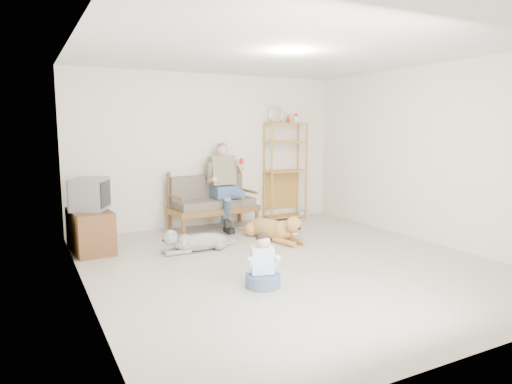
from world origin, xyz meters
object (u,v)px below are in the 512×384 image
tv_stand (90,231)px  golden_retriever (274,229)px  loveseat (212,201)px  etagere (285,170)px

tv_stand → golden_retriever: tv_stand is taller
loveseat → tv_stand: size_ratio=1.65×
golden_retriever → etagere: bearing=40.7°
golden_retriever → loveseat: bearing=101.6°
loveseat → etagere: bearing=0.5°
tv_stand → golden_retriever: size_ratio=0.67×
loveseat → tv_stand: bearing=-168.9°
etagere → golden_retriever: (-1.03, -1.38, -0.77)m
loveseat → etagere: size_ratio=0.72×
etagere → tv_stand: size_ratio=2.29×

